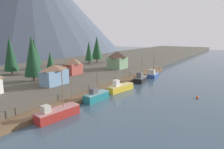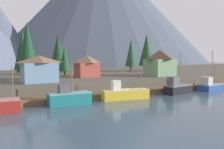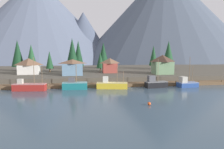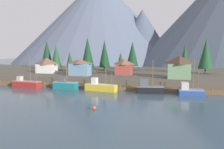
% 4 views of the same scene
% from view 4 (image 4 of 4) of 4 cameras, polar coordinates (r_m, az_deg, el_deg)
% --- Properties ---
extents(ground_plane, '(400.00, 400.00, 1.00)m').
position_cam_4_polar(ground_plane, '(86.90, 2.38, -1.95)').
color(ground_plane, '#384C5B').
extents(dock, '(80.00, 4.00, 1.60)m').
position_cam_4_polar(dock, '(69.48, -0.91, -3.08)').
color(dock, brown).
rests_on(dock, ground_plane).
extents(shoreline_bank, '(400.00, 56.00, 2.50)m').
position_cam_4_polar(shoreline_bank, '(98.35, 3.93, -0.02)').
color(shoreline_bank, '#4C473D').
rests_on(shoreline_bank, ground_plane).
extents(mountain_west_peak, '(158.77, 158.77, 79.67)m').
position_cam_4_polar(mountain_west_peak, '(232.17, -3.10, 12.91)').
color(mountain_west_peak, slate).
rests_on(mountain_west_peak, ground_plane).
extents(mountain_central_peak, '(56.13, 56.13, 45.10)m').
position_cam_4_polar(mountain_central_peak, '(201.73, 7.23, 9.01)').
color(mountain_central_peak, '#4C566B').
rests_on(mountain_central_peak, ground_plane).
extents(fishing_boat_red, '(9.32, 3.54, 9.48)m').
position_cam_4_polar(fishing_boat_red, '(76.68, -19.91, -2.12)').
color(fishing_boat_red, maroon).
rests_on(fishing_boat_red, ground_plane).
extents(fishing_boat_teal, '(7.30, 2.83, 7.22)m').
position_cam_4_polar(fishing_boat_teal, '(70.46, -11.19, -2.48)').
color(fishing_boat_teal, '#196B70').
rests_on(fishing_boat_teal, ground_plane).
extents(fishing_boat_yellow, '(9.35, 3.73, 6.39)m').
position_cam_4_polar(fishing_boat_yellow, '(65.99, -2.83, -3.02)').
color(fishing_boat_yellow, gold).
rests_on(fishing_boat_yellow, ground_plane).
extents(fishing_boat_black, '(7.07, 3.55, 8.81)m').
position_cam_4_polar(fishing_boat_black, '(63.16, 9.00, -3.35)').
color(fishing_boat_black, black).
rests_on(fishing_boat_black, ground_plane).
extents(fishing_boat_blue, '(6.33, 3.83, 9.30)m').
position_cam_4_polar(fishing_boat_blue, '(62.79, 18.19, -3.77)').
color(fishing_boat_blue, navy).
rests_on(fishing_boat_blue, ground_plane).
extents(house_green, '(7.11, 6.60, 7.13)m').
position_cam_4_polar(house_green, '(76.69, 15.88, 1.79)').
color(house_green, '#6B8E66').
rests_on(house_green, shoreline_bank).
extents(house_blue, '(7.39, 4.40, 5.70)m').
position_cam_4_polar(house_blue, '(83.01, -7.73, 1.74)').
color(house_blue, '#6689A8').
rests_on(house_blue, shoreline_bank).
extents(house_red, '(5.86, 4.60, 5.75)m').
position_cam_4_polar(house_red, '(85.20, 2.86, 1.91)').
color(house_red, '#9E4238').
rests_on(house_red, shoreline_bank).
extents(house_white, '(7.72, 4.51, 5.92)m').
position_cam_4_polar(house_white, '(95.25, -15.49, 2.18)').
color(house_white, silver).
rests_on(house_white, shoreline_bank).
extents(conifer_near_left, '(5.23, 5.23, 13.09)m').
position_cam_4_polar(conifer_near_left, '(110.38, -15.40, 4.98)').
color(conifer_near_left, '#4C3823').
rests_on(conifer_near_left, shoreline_bank).
extents(conifer_near_right, '(3.42, 3.42, 7.87)m').
position_cam_4_polar(conifer_near_right, '(93.75, 2.07, 3.24)').
color(conifer_near_right, '#4C3823').
rests_on(conifer_near_right, shoreline_bank).
extents(conifer_mid_left, '(5.51, 5.51, 13.11)m').
position_cam_4_polar(conifer_mid_left, '(95.42, 21.67, 4.66)').
color(conifer_mid_left, '#4C3823').
rests_on(conifer_mid_left, shoreline_bank).
extents(conifer_mid_right, '(3.05, 3.05, 8.55)m').
position_cam_4_polar(conifer_mid_right, '(98.31, -10.15, 3.54)').
color(conifer_mid_right, '#4C3823').
rests_on(conifer_mid_right, shoreline_bank).
extents(conifer_back_left, '(3.90, 3.90, 10.96)m').
position_cam_4_polar(conifer_back_left, '(93.69, 17.12, 4.13)').
color(conifer_back_left, '#4C3823').
rests_on(conifer_back_left, shoreline_bank).
extents(conifer_back_right, '(4.59, 4.59, 11.27)m').
position_cam_4_polar(conifer_back_right, '(104.46, -13.30, 4.35)').
color(conifer_back_right, '#4C3823').
rests_on(conifer_back_right, shoreline_bank).
extents(conifer_centre, '(5.28, 5.28, 12.52)m').
position_cam_4_polar(conifer_centre, '(105.53, 4.94, 4.95)').
color(conifer_centre, '#4C3823').
rests_on(conifer_centre, shoreline_bank).
extents(conifer_far_left, '(4.91, 4.91, 13.27)m').
position_cam_4_polar(conifer_far_left, '(105.14, -1.82, 5.04)').
color(conifer_far_left, '#4C3823').
rests_on(conifer_far_left, shoreline_bank).
extents(conifer_far_right, '(5.24, 5.24, 13.58)m').
position_cam_4_polar(conifer_far_right, '(91.13, -5.88, 5.09)').
color(conifer_far_right, '#4C3823').
rests_on(conifer_far_right, shoreline_bank).
extents(channel_buoy, '(0.70, 0.70, 0.70)m').
position_cam_4_polar(channel_buoy, '(45.61, -4.32, -8.03)').
color(channel_buoy, '#E04C19').
rests_on(channel_buoy, ground_plane).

